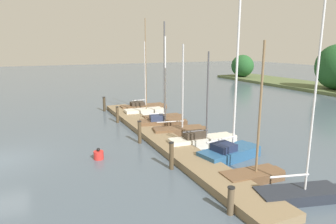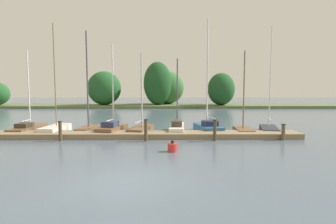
% 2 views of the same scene
% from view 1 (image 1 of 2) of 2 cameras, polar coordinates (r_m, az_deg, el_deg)
% --- Properties ---
extents(dock_pier, '(20.79, 1.80, 0.35)m').
position_cam_1_polar(dock_pier, '(18.88, -1.68, -4.72)').
color(dock_pier, '#847051').
rests_on(dock_pier, ground).
extents(sailboat_0, '(1.31, 4.29, 6.12)m').
position_cam_1_polar(sailboat_0, '(27.60, -4.63, 1.12)').
color(sailboat_0, brown).
rests_on(sailboat_0, ground).
extents(sailboat_1, '(1.34, 3.43, 7.88)m').
position_cam_1_polar(sailboat_1, '(25.26, -4.28, 0.12)').
color(sailboat_1, silver).
rests_on(sailboat_1, ground).
extents(sailboat_2, '(1.10, 3.19, 7.49)m').
position_cam_1_polar(sailboat_2, '(23.58, -0.83, -0.48)').
color(sailboat_2, brown).
rests_on(sailboat_2, ground).
extents(sailboat_3, '(1.91, 3.48, 6.37)m').
position_cam_1_polar(sailboat_3, '(21.43, -0.90, -1.94)').
color(sailboat_3, brown).
rests_on(sailboat_3, ground).
extents(sailboat_4, '(1.79, 3.65, 5.85)m').
position_cam_1_polar(sailboat_4, '(19.83, 2.47, -3.38)').
color(sailboat_4, brown).
rests_on(sailboat_4, ground).
extents(sailboat_5, '(1.27, 4.20, 5.44)m').
position_cam_1_polar(sailboat_5, '(17.69, 6.72, -5.27)').
color(sailboat_5, silver).
rests_on(sailboat_5, ground).
extents(sailboat_6, '(1.91, 3.75, 8.37)m').
position_cam_1_polar(sailboat_6, '(16.01, 11.79, -7.11)').
color(sailboat_6, '#285684').
rests_on(sailboat_6, ground).
extents(sailboat_7, '(1.27, 2.92, 5.97)m').
position_cam_1_polar(sailboat_7, '(13.88, 16.06, -11.07)').
color(sailboat_7, brown).
rests_on(sailboat_7, ground).
extents(sailboat_8, '(1.92, 3.63, 7.86)m').
position_cam_1_polar(sailboat_8, '(12.92, 24.14, -13.59)').
color(sailboat_8, '#232833').
rests_on(sailboat_8, ground).
extents(mooring_piling_0, '(0.27, 0.27, 1.31)m').
position_cam_1_polar(mooring_piling_0, '(27.43, -11.99, 1.50)').
color(mooring_piling_0, '#3D3323').
rests_on(mooring_piling_0, ground).
extents(mooring_piling_1, '(0.24, 0.24, 1.25)m').
position_cam_1_polar(mooring_piling_1, '(23.13, -9.56, -0.50)').
color(mooring_piling_1, '#4C3D28').
rests_on(mooring_piling_1, ground).
extents(mooring_piling_2, '(0.24, 0.24, 1.38)m').
position_cam_1_polar(mooring_piling_2, '(18.10, -5.41, -3.80)').
color(mooring_piling_2, '#4C3D28').
rests_on(mooring_piling_2, ground).
extents(mooring_piling_3, '(0.24, 0.24, 1.35)m').
position_cam_1_polar(mooring_piling_3, '(14.33, 0.66, -8.27)').
color(mooring_piling_3, '#4C3D28').
rests_on(mooring_piling_3, ground).
extents(mooring_piling_4, '(0.26, 0.26, 1.03)m').
position_cam_1_polar(mooring_piling_4, '(11.03, 11.80, -16.11)').
color(mooring_piling_4, brown).
rests_on(mooring_piling_4, ground).
extents(channel_buoy_0, '(0.51, 0.51, 0.61)m').
position_cam_1_polar(channel_buoy_0, '(16.10, -13.01, -7.92)').
color(channel_buoy_0, red).
rests_on(channel_buoy_0, ground).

